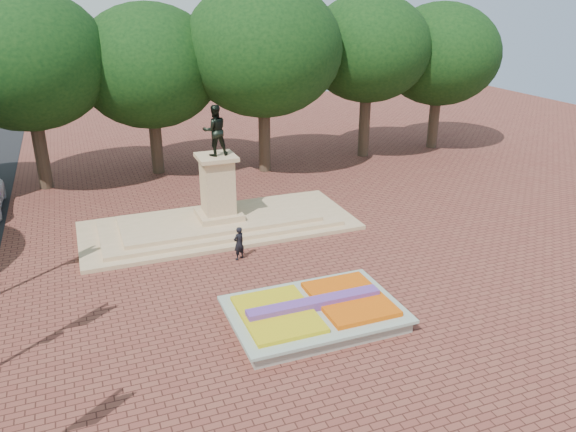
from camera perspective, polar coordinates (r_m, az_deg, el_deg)
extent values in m
plane|color=brown|center=(22.65, -1.73, -8.56)|extent=(90.00, 90.00, 0.00)
cube|color=gray|center=(21.26, 2.68, -10.08)|extent=(6.00, 4.00, 0.45)
cube|color=#B1BFAD|center=(21.12, 2.70, -9.45)|extent=(6.30, 4.30, 0.12)
cube|color=orange|center=(21.61, 6.26, -8.39)|extent=(2.60, 3.40, 0.22)
cube|color=gold|center=(20.59, -1.05, -9.93)|extent=(2.60, 3.40, 0.18)
cube|color=#6B389B|center=(21.01, 2.71, -8.94)|extent=(5.20, 0.55, 0.38)
cube|color=tan|center=(29.49, -6.97, -0.98)|extent=(14.00, 6.00, 0.20)
cube|color=tan|center=(29.42, -6.98, -0.62)|extent=(12.00, 5.00, 0.20)
cube|color=tan|center=(29.34, -7.00, -0.26)|extent=(10.00, 4.00, 0.20)
cube|color=tan|center=(29.25, -7.02, 0.20)|extent=(2.20, 2.20, 0.30)
cube|color=tan|center=(28.72, -7.17, 3.07)|extent=(1.50, 1.50, 2.80)
cube|color=tan|center=(28.27, -7.31, 5.95)|extent=(1.90, 1.90, 0.20)
imported|color=black|center=(27.94, -7.44, 8.62)|extent=(1.22, 0.95, 2.50)
cylinder|color=#38281E|center=(37.68, -23.00, 5.56)|extent=(0.80, 0.80, 4.00)
ellipsoid|color=black|center=(36.79, -24.10, 12.57)|extent=(8.80, 8.80, 7.48)
cylinder|color=#38281E|center=(38.04, -12.44, 6.94)|extent=(0.80, 0.80, 4.00)
ellipsoid|color=black|center=(37.15, -13.04, 13.94)|extent=(8.80, 8.80, 7.48)
cylinder|color=#38281E|center=(39.65, -2.35, 8.04)|extent=(0.80, 0.80, 4.00)
ellipsoid|color=black|center=(38.80, -2.46, 14.78)|extent=(8.80, 8.80, 7.48)
cylinder|color=#38281E|center=(42.38, 6.74, 8.81)|extent=(0.80, 0.80, 4.00)
ellipsoid|color=black|center=(41.58, 7.03, 15.12)|extent=(8.80, 8.80, 7.48)
cylinder|color=#38281E|center=(46.01, 14.59, 9.30)|extent=(0.80, 0.80, 4.00)
ellipsoid|color=black|center=(45.28, 15.17, 15.09)|extent=(8.80, 8.80, 7.48)
imported|color=black|center=(25.69, -5.01, -2.77)|extent=(0.69, 0.59, 1.59)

